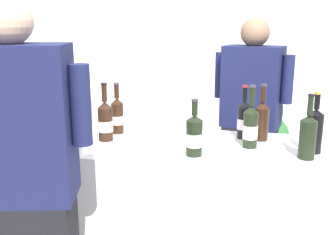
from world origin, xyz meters
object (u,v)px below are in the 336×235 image
wine_glass (154,120)px  person_guest (26,211)px  person_server (250,136)px  wine_bottle_4 (117,115)px  wine_bottle_8 (315,130)px  wine_bottle_0 (308,136)px  wine_bottle_3 (250,126)px  wine_bottle_5 (194,135)px  wine_bottle_6 (83,121)px  wine_bottle_7 (105,121)px  potted_shrub (256,118)px  wine_bottle_2 (262,119)px  ice_bucket (75,114)px  wine_bottle_1 (244,119)px

wine_glass → person_guest: 0.82m
person_guest → person_server: bearing=56.9°
wine_bottle_4 → wine_bottle_8: 1.12m
person_guest → wine_bottle_0: bearing=26.8°
wine_bottle_3 → wine_bottle_5: size_ratio=1.16×
wine_bottle_5 → wine_bottle_6: (-0.64, 0.10, 0.02)m
wine_bottle_7 → wine_bottle_0: bearing=-4.8°
wine_bottle_5 → person_server: 0.96m
potted_shrub → wine_bottle_3: bearing=-93.3°
wine_bottle_4 → wine_bottle_7: 0.16m
wine_bottle_0 → potted_shrub: (-0.22, 1.12, -0.19)m
wine_bottle_4 → wine_bottle_3: bearing=-8.7°
wine_bottle_6 → wine_bottle_8: size_ratio=0.98×
wine_bottle_6 → person_guest: person_guest is taller
wine_bottle_2 → person_guest: bearing=-138.2°
wine_bottle_6 → ice_bucket: 0.30m
wine_glass → wine_bottle_4: bearing=146.6°
wine_bottle_2 → wine_bottle_8: wine_bottle_2 is taller
wine_bottle_6 → wine_bottle_0: bearing=-1.5°
wine_bottle_3 → wine_glass: bearing=-173.8°
wine_bottle_0 → wine_bottle_4: bearing=167.0°
wine_bottle_5 → person_server: (0.29, 0.88, -0.25)m
wine_bottle_5 → person_server: bearing=71.9°
wine_bottle_3 → person_server: (0.01, 0.69, -0.26)m
wine_bottle_1 → wine_bottle_8: 0.41m
potted_shrub → wine_bottle_5: bearing=-105.9°
wine_bottle_5 → wine_bottle_8: 0.63m
wine_bottle_8 → wine_bottle_6: bearing=-176.6°
wine_bottle_4 → wine_bottle_8: wine_bottle_8 is taller
person_server → wine_bottle_4: bearing=-144.6°
person_guest → potted_shrub: (0.97, 1.72, 0.03)m
wine_glass → potted_shrub: (0.58, 1.05, -0.21)m
wine_bottle_4 → wine_bottle_2: bearing=1.7°
wine_bottle_1 → wine_glass: 0.53m
wine_bottle_2 → wine_glass: size_ratio=1.59×
wine_bottle_2 → ice_bucket: 1.15m
wine_bottle_1 → potted_shrub: 0.85m
wine_bottle_5 → wine_glass: size_ratio=1.43×
wine_bottle_5 → wine_bottle_8: size_ratio=0.91×
wine_bottle_0 → potted_shrub: bearing=101.1°
wine_bottle_5 → wine_bottle_3: bearing=34.3°
wine_bottle_8 → person_server: bearing=114.0°
wine_bottle_5 → person_guest: size_ratio=0.17×
wine_glass → person_guest: bearing=-120.4°
wine_bottle_8 → wine_bottle_5: bearing=-164.3°
wine_bottle_1 → wine_glass: (-0.48, -0.22, 0.03)m
ice_bucket → potted_shrub: potted_shrub is taller
wine_bottle_6 → wine_bottle_7: size_ratio=0.95×
wine_bottle_4 → person_guest: person_guest is taller
wine_bottle_7 → wine_bottle_8: wine_bottle_7 is taller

